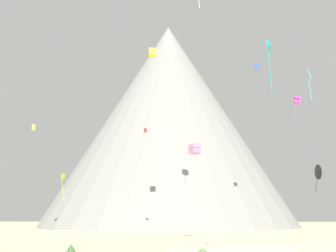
# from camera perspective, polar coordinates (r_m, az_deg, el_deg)

# --- Properties ---
(bush_far_left) EXTENTS (1.45, 1.45, 1.01)m
(bush_far_left) POSITION_cam_1_polar(r_m,az_deg,el_deg) (40.18, -12.00, -14.91)
(bush_far_left) COLOR #386633
(bush_far_left) RESTS_ON ground_plane
(bush_ridge_crest) EXTENTS (2.49, 2.49, 0.63)m
(bush_ridge_crest) POSITION_cam_1_polar(r_m,az_deg,el_deg) (47.56, 4.95, -14.68)
(bush_ridge_crest) COLOR #477238
(bush_ridge_crest) RESTS_ON ground_plane
(rock_massif) EXTENTS (73.09, 73.09, 59.11)m
(rock_massif) POSITION_cam_1_polar(r_m,az_deg,el_deg) (132.11, 0.03, -0.07)
(rock_massif) COLOR gray
(rock_massif) RESTS_ON ground_plane
(kite_gold_mid) EXTENTS (0.64, 0.12, 1.08)m
(kite_gold_mid) POSITION_cam_1_polar(r_m,az_deg,el_deg) (89.90, -16.40, -0.16)
(kite_gold_mid) COLOR gold
(kite_pink_low) EXTENTS (1.85, 1.87, 1.38)m
(kite_pink_low) POSITION_cam_1_polar(r_m,az_deg,el_deg) (62.83, 3.37, -2.87)
(kite_pink_low) COLOR pink
(kite_magenta_mid) EXTENTS (0.92, 0.86, 3.31)m
(kite_magenta_mid) POSITION_cam_1_polar(r_m,az_deg,el_deg) (69.69, 15.77, 3.15)
(kite_magenta_mid) COLOR #D1339E
(kite_cyan_mid) EXTENTS (0.56, 0.83, 3.51)m
(kite_cyan_mid) POSITION_cam_1_polar(r_m,az_deg,el_deg) (55.28, 17.27, 5.70)
(kite_cyan_mid) COLOR #33BCDB
(kite_teal_mid) EXTENTS (0.84, 1.32, 5.75)m
(kite_teal_mid) POSITION_cam_1_polar(r_m,az_deg,el_deg) (48.54, 12.53, 9.71)
(kite_teal_mid) COLOR teal
(kite_black_low) EXTENTS (0.96, 2.53, 4.60)m
(kite_black_low) POSITION_cam_1_polar(r_m,az_deg,el_deg) (79.31, 18.08, -5.48)
(kite_black_low) COLOR black
(kite_red_mid) EXTENTS (0.62, 0.49, 0.76)m
(kite_red_mid) POSITION_cam_1_polar(r_m,az_deg,el_deg) (77.69, -2.84, -0.54)
(kite_red_mid) COLOR red
(kite_yellow_high) EXTENTS (1.37, 1.42, 1.28)m
(kite_yellow_high) POSITION_cam_1_polar(r_m,az_deg,el_deg) (76.74, -1.98, 9.12)
(kite_yellow_high) COLOR yellow
(kite_blue_high) EXTENTS (1.05, 0.68, 1.27)m
(kite_blue_high) POSITION_cam_1_polar(r_m,az_deg,el_deg) (84.60, 11.05, 7.24)
(kite_blue_high) COLOR blue
(kite_lime_low) EXTENTS (0.47, 0.98, 4.22)m
(kite_lime_low) POSITION_cam_1_polar(r_m,az_deg,el_deg) (73.88, -12.96, -6.59)
(kite_lime_low) COLOR #8CD133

